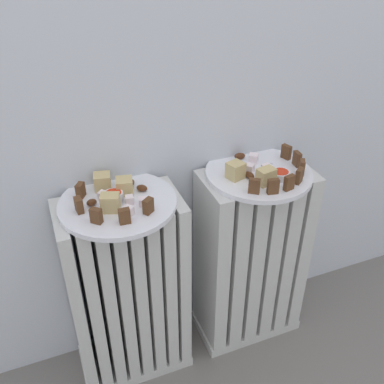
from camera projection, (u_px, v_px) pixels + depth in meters
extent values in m
cube|color=silver|center=(135.00, 355.00, 1.32)|extent=(0.31, 0.17, 0.03)
cube|color=silver|center=(76.00, 302.00, 1.12)|extent=(0.03, 0.17, 0.54)
cube|color=silver|center=(91.00, 298.00, 1.14)|extent=(0.03, 0.17, 0.54)
cube|color=silver|center=(106.00, 294.00, 1.15)|extent=(0.03, 0.17, 0.54)
cube|color=silver|center=(120.00, 290.00, 1.16)|extent=(0.03, 0.17, 0.54)
cube|color=silver|center=(134.00, 286.00, 1.17)|extent=(0.03, 0.17, 0.54)
cube|color=silver|center=(148.00, 282.00, 1.18)|extent=(0.03, 0.17, 0.54)
cube|color=silver|center=(162.00, 278.00, 1.20)|extent=(0.03, 0.17, 0.54)
cube|color=silver|center=(175.00, 275.00, 1.21)|extent=(0.03, 0.17, 0.54)
cube|color=silver|center=(245.00, 319.00, 1.44)|extent=(0.31, 0.17, 0.03)
cube|color=silver|center=(210.00, 265.00, 1.24)|extent=(0.04, 0.17, 0.54)
cube|color=silver|center=(227.00, 260.00, 1.26)|extent=(0.04, 0.17, 0.54)
cube|color=silver|center=(243.00, 256.00, 1.27)|extent=(0.04, 0.17, 0.54)
cube|color=silver|center=(259.00, 252.00, 1.29)|extent=(0.04, 0.17, 0.54)
cube|color=silver|center=(274.00, 247.00, 1.30)|extent=(0.04, 0.17, 0.54)
cube|color=silver|center=(289.00, 243.00, 1.32)|extent=(0.04, 0.17, 0.54)
cylinder|color=white|center=(118.00, 203.00, 1.02)|extent=(0.28, 0.28, 0.01)
cylinder|color=white|center=(259.00, 173.00, 1.13)|extent=(0.28, 0.28, 0.01)
cube|color=#56351E|center=(81.00, 190.00, 1.02)|extent=(0.03, 0.03, 0.04)
cube|color=#56351E|center=(79.00, 205.00, 0.97)|extent=(0.02, 0.03, 0.04)
cube|color=#56351E|center=(96.00, 216.00, 0.93)|extent=(0.03, 0.03, 0.04)
cube|color=#56351E|center=(124.00, 216.00, 0.93)|extent=(0.03, 0.02, 0.04)
cube|color=#56351E|center=(148.00, 206.00, 0.96)|extent=(0.03, 0.03, 0.04)
cube|color=tan|center=(125.00, 186.00, 1.03)|extent=(0.05, 0.05, 0.04)
cube|color=tan|center=(110.00, 203.00, 0.97)|extent=(0.05, 0.04, 0.04)
cube|color=tan|center=(102.00, 182.00, 1.05)|extent=(0.05, 0.04, 0.04)
cube|color=white|center=(129.00, 200.00, 1.00)|extent=(0.02, 0.02, 0.02)
cube|color=white|center=(143.00, 202.00, 0.99)|extent=(0.02, 0.02, 0.02)
cube|color=white|center=(128.00, 211.00, 0.96)|extent=(0.03, 0.03, 0.02)
cube|color=white|center=(103.00, 195.00, 1.01)|extent=(0.03, 0.03, 0.02)
ellipsoid|color=#4C2814|center=(130.00, 183.00, 1.06)|extent=(0.03, 0.03, 0.01)
ellipsoid|color=#4C2814|center=(142.00, 188.00, 1.04)|extent=(0.03, 0.03, 0.02)
ellipsoid|color=#4C2814|center=(92.00, 202.00, 0.99)|extent=(0.03, 0.02, 0.02)
cylinder|color=white|center=(114.00, 197.00, 1.01)|extent=(0.04, 0.04, 0.02)
cylinder|color=red|center=(114.00, 195.00, 1.00)|extent=(0.04, 0.04, 0.01)
cube|color=#56351E|center=(254.00, 186.00, 1.03)|extent=(0.03, 0.03, 0.04)
cube|color=#56351E|center=(273.00, 186.00, 1.03)|extent=(0.03, 0.02, 0.04)
cube|color=#56351E|center=(289.00, 183.00, 1.04)|extent=(0.03, 0.02, 0.04)
cube|color=#56351E|center=(299.00, 176.00, 1.07)|extent=(0.03, 0.03, 0.04)
cube|color=#56351E|center=(302.00, 167.00, 1.10)|extent=(0.02, 0.03, 0.04)
cube|color=#56351E|center=(297.00, 159.00, 1.14)|extent=(0.01, 0.03, 0.04)
cube|color=#56351E|center=(286.00, 152.00, 1.17)|extent=(0.02, 0.03, 0.04)
cube|color=tan|center=(266.00, 176.00, 1.07)|extent=(0.05, 0.04, 0.04)
cube|color=tan|center=(235.00, 170.00, 1.09)|extent=(0.05, 0.05, 0.04)
cube|color=white|center=(267.00, 169.00, 1.11)|extent=(0.03, 0.03, 0.02)
cube|color=white|center=(238.00, 167.00, 1.12)|extent=(0.02, 0.02, 0.02)
cube|color=white|center=(253.00, 158.00, 1.16)|extent=(0.03, 0.03, 0.02)
cube|color=white|center=(250.00, 168.00, 1.12)|extent=(0.03, 0.03, 0.02)
ellipsoid|color=#4C2814|center=(250.00, 175.00, 1.09)|extent=(0.02, 0.03, 0.02)
ellipsoid|color=#4C2814|center=(240.00, 156.00, 1.18)|extent=(0.03, 0.02, 0.02)
cylinder|color=white|center=(281.00, 175.00, 1.09)|extent=(0.05, 0.05, 0.02)
cylinder|color=red|center=(281.00, 173.00, 1.09)|extent=(0.04, 0.04, 0.01)
cube|color=#B7B7BC|center=(267.00, 176.00, 1.10)|extent=(0.04, 0.06, 0.00)
cube|color=#B7B7BC|center=(269.00, 165.00, 1.15)|extent=(0.03, 0.03, 0.00)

